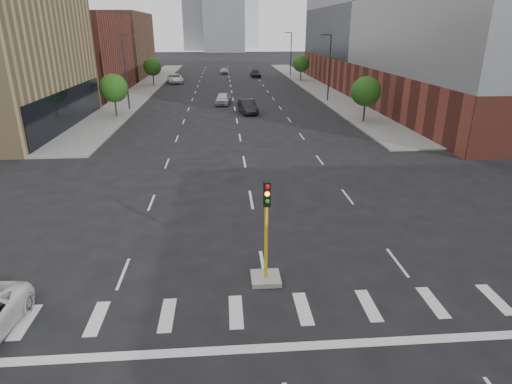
{
  "coord_description": "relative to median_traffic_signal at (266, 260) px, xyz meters",
  "views": [
    {
      "loc": [
        -1.58,
        -6.13,
        9.73
      ],
      "look_at": [
        -0.11,
        12.74,
        2.5
      ],
      "focal_mm": 30.0,
      "sensor_mm": 36.0,
      "label": 1
    }
  ],
  "objects": [
    {
      "name": "tree_left_near",
      "position": [
        -14.0,
        36.03,
        2.42
      ],
      "size": [
        3.2,
        3.2,
        4.85
      ],
      "color": "#382619",
      "rests_on": "ground"
    },
    {
      "name": "tree_left_far",
      "position": [
        -14.0,
        66.03,
        2.42
      ],
      "size": [
        3.2,
        3.2,
        4.85
      ],
      "color": "#382619",
      "rests_on": "ground"
    },
    {
      "name": "tree_right_far",
      "position": [
        14.0,
        71.03,
        2.42
      ],
      "size": [
        3.2,
        3.2,
        4.85
      ],
      "color": "#382619",
      "rests_on": "ground"
    },
    {
      "name": "car_deep_right",
      "position": [
        5.69,
        79.62,
        -0.25
      ],
      "size": [
        2.03,
        4.98,
        1.45
      ],
      "primitive_type": "imported",
      "rotation": [
        0.0,
        0.0,
        -0.0
      ],
      "color": "black",
      "rests_on": "ground"
    },
    {
      "name": "sidewalk_right_far",
      "position": [
        15.0,
        65.03,
        -0.9
      ],
      "size": [
        5.0,
        92.0,
        0.15
      ],
      "primitive_type": "cube",
      "color": "gray",
      "rests_on": "ground"
    },
    {
      "name": "streetlight_right_b",
      "position": [
        13.41,
        81.03,
        4.04
      ],
      "size": [
        1.6,
        0.22,
        9.07
      ],
      "color": "#2D2D30",
      "rests_on": "ground"
    },
    {
      "name": "streetlight_left",
      "position": [
        -13.41,
        41.03,
        4.04
      ],
      "size": [
        1.6,
        0.22,
        9.07
      ],
      "color": "#2D2D30",
      "rests_on": "ground"
    },
    {
      "name": "median_traffic_signal",
      "position": [
        0.0,
        0.0,
        0.0
      ],
      "size": [
        1.2,
        1.2,
        4.4
      ],
      "color": "#999993",
      "rests_on": "ground"
    },
    {
      "name": "car_far_left",
      "position": [
        -10.5,
        70.22,
        -0.14
      ],
      "size": [
        3.7,
        6.38,
        1.67
      ],
      "primitive_type": "imported",
      "rotation": [
        0.0,
        0.0,
        0.16
      ],
      "color": "white",
      "rests_on": "ground"
    },
    {
      "name": "streetlight_right_a",
      "position": [
        13.41,
        46.03,
        4.04
      ],
      "size": [
        1.6,
        0.22,
        9.07
      ],
      "color": "#2D2D30",
      "rests_on": "ground"
    },
    {
      "name": "tree_right_near",
      "position": [
        14.0,
        31.03,
        2.42
      ],
      "size": [
        3.2,
        3.2,
        4.85
      ],
      "color": "#382619",
      "rests_on": "ground"
    },
    {
      "name": "car_near_left",
      "position": [
        -1.5,
        44.5,
        -0.18
      ],
      "size": [
        2.33,
        4.8,
        1.58
      ],
      "primitive_type": "imported",
      "rotation": [
        0.0,
        0.0,
        -0.1
      ],
      "color": "silver",
      "rests_on": "ground"
    },
    {
      "name": "building_left_far_b",
      "position": [
        -27.5,
        83.03,
        5.53
      ],
      "size": [
        20.0,
        24.0,
        13.0
      ],
      "primitive_type": "cube",
      "color": "brown",
      "rests_on": "ground"
    },
    {
      "name": "car_mid_right",
      "position": [
        1.5,
        37.59,
        -0.15
      ],
      "size": [
        2.38,
        5.21,
        1.66
      ],
      "primitive_type": "imported",
      "rotation": [
        0.0,
        0.0,
        0.13
      ],
      "color": "black",
      "rests_on": "ground"
    },
    {
      "name": "building_left_far_a",
      "position": [
        -27.5,
        57.03,
        5.03
      ],
      "size": [
        20.0,
        22.0,
        12.0
      ],
      "primitive_type": "cube",
      "color": "brown",
      "rests_on": "ground"
    },
    {
      "name": "sidewalk_left_far",
      "position": [
        -15.0,
        65.03,
        -0.9
      ],
      "size": [
        5.0,
        92.0,
        0.15
      ],
      "primitive_type": "cube",
      "color": "gray",
      "rests_on": "ground"
    },
    {
      "name": "building_right_main",
      "position": [
        29.5,
        51.03,
        10.03
      ],
      "size": [
        24.0,
        70.0,
        22.0
      ],
      "color": "brown",
      "rests_on": "ground"
    },
    {
      "name": "car_distant",
      "position": [
        -1.08,
        87.16,
        -0.25
      ],
      "size": [
        2.1,
        4.37,
        1.44
      ],
      "primitive_type": "imported",
      "rotation": [
        0.0,
        0.0,
        0.1
      ],
      "color": "#A4A5A9",
      "rests_on": "ground"
    }
  ]
}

